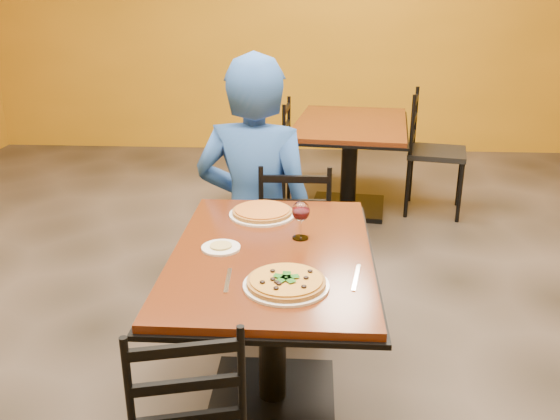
# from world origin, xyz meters

# --- Properties ---
(floor) EXTENTS (7.00, 8.00, 0.01)m
(floor) POSITION_xyz_m (0.00, 0.00, 0.00)
(floor) COLOR black
(floor) RESTS_ON ground
(wall_back) EXTENTS (7.00, 0.01, 3.00)m
(wall_back) POSITION_xyz_m (0.00, 4.00, 1.50)
(wall_back) COLOR orange
(wall_back) RESTS_ON ground
(table_main) EXTENTS (0.83, 1.23, 0.75)m
(table_main) POSITION_xyz_m (0.00, -0.50, 0.56)
(table_main) COLOR #56230D
(table_main) RESTS_ON floor
(table_second) EXTENTS (1.06, 1.43, 0.75)m
(table_second) POSITION_xyz_m (0.45, 2.02, 0.56)
(table_second) COLOR #56230D
(table_second) RESTS_ON floor
(chair_main_far) EXTENTS (0.40, 0.40, 0.88)m
(chair_main_far) POSITION_xyz_m (0.06, 0.44, 0.44)
(chair_main_far) COLOR black
(chair_main_far) RESTS_ON floor
(chair_second_left) EXTENTS (0.44, 0.44, 0.92)m
(chair_second_left) POSITION_xyz_m (-0.25, 2.02, 0.46)
(chair_second_left) COLOR black
(chair_second_left) RESTS_ON floor
(chair_second_right) EXTENTS (0.53, 0.53, 1.00)m
(chair_second_right) POSITION_xyz_m (1.16, 2.02, 0.50)
(chair_second_right) COLOR black
(chair_second_right) RESTS_ON floor
(diner) EXTENTS (0.76, 0.57, 1.45)m
(diner) POSITION_xyz_m (-0.16, 0.43, 0.73)
(diner) COLOR #1A4491
(diner) RESTS_ON floor
(plate_main) EXTENTS (0.31, 0.31, 0.01)m
(plate_main) POSITION_xyz_m (0.07, -0.81, 0.76)
(plate_main) COLOR white
(plate_main) RESTS_ON table_main
(pizza_main) EXTENTS (0.28, 0.28, 0.02)m
(pizza_main) POSITION_xyz_m (0.07, -0.81, 0.77)
(pizza_main) COLOR #7C2E09
(pizza_main) RESTS_ON plate_main
(plate_far) EXTENTS (0.31, 0.31, 0.01)m
(plate_far) POSITION_xyz_m (-0.07, -0.11, 0.76)
(plate_far) COLOR white
(plate_far) RESTS_ON table_main
(pizza_far) EXTENTS (0.28, 0.28, 0.02)m
(pizza_far) POSITION_xyz_m (-0.07, -0.11, 0.77)
(pizza_far) COLOR orange
(pizza_far) RESTS_ON plate_far
(side_plate) EXTENTS (0.16, 0.16, 0.01)m
(side_plate) POSITION_xyz_m (-0.21, -0.50, 0.76)
(side_plate) COLOR white
(side_plate) RESTS_ON table_main
(dip) EXTENTS (0.09, 0.09, 0.01)m
(dip) POSITION_xyz_m (-0.21, -0.50, 0.76)
(dip) COLOR tan
(dip) RESTS_ON side_plate
(wine_glass) EXTENTS (0.08, 0.08, 0.18)m
(wine_glass) POSITION_xyz_m (0.11, -0.37, 0.84)
(wine_glass) COLOR white
(wine_glass) RESTS_ON table_main
(fork) EXTENTS (0.03, 0.19, 0.00)m
(fork) POSITION_xyz_m (-0.14, -0.78, 0.75)
(fork) COLOR silver
(fork) RESTS_ON table_main
(knife) EXTENTS (0.05, 0.21, 0.00)m
(knife) POSITION_xyz_m (0.33, -0.73, 0.75)
(knife) COLOR silver
(knife) RESTS_ON table_main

